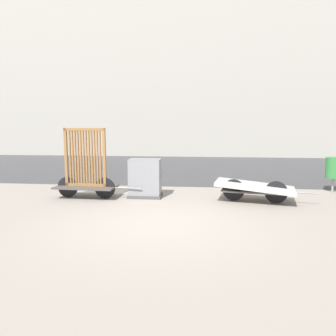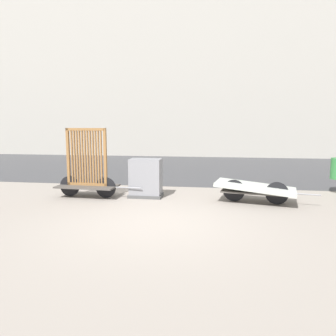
% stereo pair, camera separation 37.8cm
% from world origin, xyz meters
% --- Properties ---
extents(ground_plane, '(60.00, 60.00, 0.00)m').
position_xyz_m(ground_plane, '(0.00, 0.00, 0.00)').
color(ground_plane, gray).
extents(road_strip, '(56.00, 9.81, 0.01)m').
position_xyz_m(road_strip, '(0.00, 8.72, 0.00)').
color(road_strip, '#424244').
rests_on(road_strip, ground_plane).
extents(building_facade, '(48.00, 4.00, 12.48)m').
position_xyz_m(building_facade, '(0.00, 15.63, 6.24)').
color(building_facade, '#B2ADA3').
rests_on(building_facade, ground_plane).
extents(bike_cart_with_bedframe, '(2.31, 0.84, 1.84)m').
position_xyz_m(bike_cart_with_bedframe, '(-2.18, 1.99, 0.64)').
color(bike_cart_with_bedframe, '#4C4742').
rests_on(bike_cart_with_bedframe, ground_plane).
extents(bike_cart_with_mattress, '(2.50, 1.27, 0.55)m').
position_xyz_m(bike_cart_with_mattress, '(2.19, 1.99, 0.36)').
color(bike_cart_with_mattress, '#4C4742').
rests_on(bike_cart_with_mattress, ground_plane).
extents(utility_cabinet, '(0.88, 0.57, 1.03)m').
position_xyz_m(utility_cabinet, '(-0.64, 2.25, 0.47)').
color(utility_cabinet, '#4C4C4C').
rests_on(utility_cabinet, ground_plane).
extents(trash_bin, '(0.45, 0.45, 1.00)m').
position_xyz_m(trash_bin, '(4.61, 3.46, 0.71)').
color(trash_bin, gray).
rests_on(trash_bin, ground_plane).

